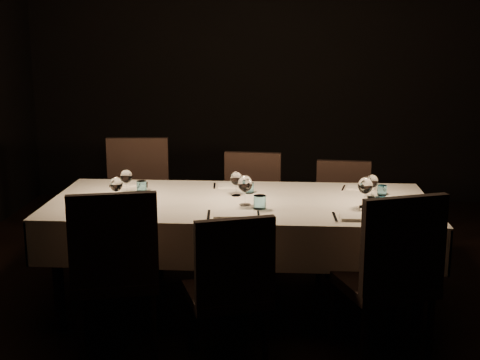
# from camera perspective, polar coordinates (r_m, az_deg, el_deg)

# --- Properties ---
(room) EXTENTS (5.01, 6.01, 3.01)m
(room) POSITION_cam_1_polar(r_m,az_deg,el_deg) (4.31, -0.00, 7.78)
(room) COLOR black
(room) RESTS_ON ground
(dining_table) EXTENTS (2.52, 1.12, 0.76)m
(dining_table) POSITION_cam_1_polar(r_m,az_deg,el_deg) (4.46, -0.00, -2.67)
(dining_table) COLOR black
(dining_table) RESTS_ON ground
(chair_near_left) EXTENTS (0.59, 0.59, 1.01)m
(chair_near_left) POSITION_cam_1_polar(r_m,az_deg,el_deg) (3.91, -10.65, -7.25)
(chair_near_left) COLOR black
(chair_near_left) RESTS_ON ground
(place_setting_near_left) EXTENTS (0.32, 0.40, 0.17)m
(place_setting_near_left) POSITION_cam_1_polar(r_m,az_deg,el_deg) (4.34, -10.74, -1.39)
(place_setting_near_left) COLOR white
(place_setting_near_left) RESTS_ON dining_table
(chair_near_center) EXTENTS (0.55, 0.55, 0.91)m
(chair_near_center) POSITION_cam_1_polar(r_m,az_deg,el_deg) (3.73, -0.84, -8.86)
(chair_near_center) COLOR black
(chair_near_center) RESTS_ON ground
(place_setting_near_center) EXTENTS (0.36, 0.42, 0.20)m
(place_setting_near_center) POSITION_cam_1_polar(r_m,az_deg,el_deg) (4.21, 0.44, -1.48)
(place_setting_near_center) COLOR white
(place_setting_near_center) RESTS_ON dining_table
(chair_near_right) EXTENTS (0.63, 0.63, 1.02)m
(chair_near_right) POSITION_cam_1_polar(r_m,az_deg,el_deg) (3.85, 12.71, -7.63)
(chair_near_right) COLOR black
(chair_near_right) RESTS_ON ground
(place_setting_near_right) EXTENTS (0.36, 0.42, 0.20)m
(place_setting_near_right) POSITION_cam_1_polar(r_m,az_deg,el_deg) (4.23, 10.84, -1.63)
(place_setting_near_right) COLOR white
(place_setting_near_right) RESTS_ON dining_table
(chair_far_left) EXTENTS (0.53, 0.53, 1.02)m
(chair_far_left) POSITION_cam_1_polar(r_m,az_deg,el_deg) (5.37, -8.79, -1.54)
(chair_far_left) COLOR black
(chair_far_left) RESTS_ON ground
(place_setting_far_left) EXTENTS (0.33, 0.40, 0.17)m
(place_setting_far_left) POSITION_cam_1_polar(r_m,az_deg,el_deg) (4.75, -9.32, -0.11)
(place_setting_far_left) COLOR white
(place_setting_far_left) RESTS_ON dining_table
(chair_far_center) EXTENTS (0.48, 0.48, 0.93)m
(chair_far_center) POSITION_cam_1_polar(r_m,az_deg,el_deg) (5.22, 0.93, -2.31)
(chair_far_center) COLOR black
(chair_far_center) RESTS_ON ground
(place_setting_far_center) EXTENTS (0.31, 0.39, 0.17)m
(place_setting_far_center) POSITION_cam_1_polar(r_m,az_deg,el_deg) (4.64, -0.18, -0.27)
(place_setting_far_center) COLOR white
(place_setting_far_center) RESTS_ON dining_table
(chair_far_right) EXTENTS (0.45, 0.45, 0.87)m
(chair_far_right) POSITION_cam_1_polar(r_m,az_deg,el_deg) (5.24, 8.73, -2.71)
(chair_far_right) COLOR black
(chair_far_right) RESTS_ON ground
(place_setting_far_right) EXTENTS (0.30, 0.39, 0.16)m
(place_setting_far_right) POSITION_cam_1_polar(r_m,az_deg,el_deg) (4.67, 11.11, -0.47)
(place_setting_far_right) COLOR white
(place_setting_far_right) RESTS_ON dining_table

